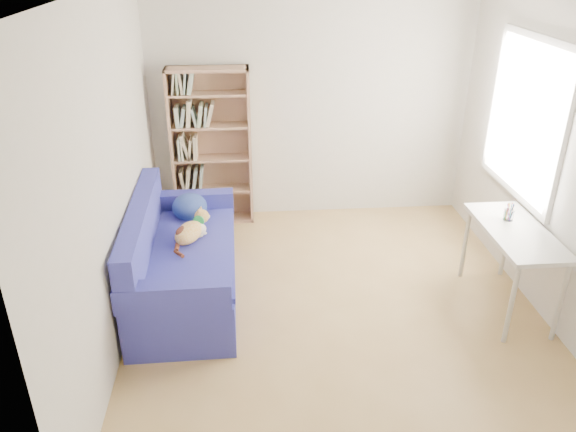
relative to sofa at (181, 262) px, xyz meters
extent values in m
plane|color=#A7834B|center=(1.34, -0.34, -0.34)|extent=(4.00, 4.00, 0.00)
cube|color=silver|center=(1.34, 1.66, 0.96)|extent=(3.50, 0.04, 2.60)
cube|color=silver|center=(1.34, -2.34, 0.96)|extent=(3.50, 0.04, 2.60)
cube|color=silver|center=(-0.41, -0.34, 0.96)|extent=(0.04, 4.00, 2.60)
cube|color=silver|center=(3.09, -0.34, 0.96)|extent=(0.04, 4.00, 2.60)
cube|color=white|center=(3.09, 0.26, 1.16)|extent=(0.01, 1.20, 1.30)
cube|color=navy|center=(0.04, -0.02, -0.11)|extent=(0.89, 1.83, 0.45)
cube|color=navy|center=(-0.31, -0.02, 0.34)|extent=(0.19, 1.82, 0.44)
cube|color=navy|center=(0.04, 0.80, 0.22)|extent=(0.86, 0.18, 0.20)
cube|color=navy|center=(0.04, -0.85, 0.22)|extent=(0.86, 0.18, 0.20)
cube|color=navy|center=(0.06, -0.02, 0.14)|extent=(0.87, 1.68, 0.05)
ellipsoid|color=navy|center=(0.05, 0.62, 0.24)|extent=(0.34, 0.37, 0.25)
ellipsoid|color=#BF7315|center=(0.08, 0.09, 0.24)|extent=(0.32, 0.43, 0.15)
ellipsoid|color=silver|center=(0.14, 0.20, 0.22)|extent=(0.17, 0.19, 0.09)
ellipsoid|color=#3B1A10|center=(0.06, 0.05, 0.27)|extent=(0.18, 0.22, 0.07)
sphere|color=#BF7315|center=(0.10, 0.36, 0.27)|extent=(0.14, 0.14, 0.14)
cone|color=#BF7315|center=(0.08, 0.40, 0.34)|extent=(0.07, 0.07, 0.07)
cone|color=#BF7315|center=(0.08, 0.33, 0.34)|extent=(0.06, 0.07, 0.07)
cylinder|color=green|center=(0.10, 0.30, 0.26)|extent=(0.11, 0.07, 0.11)
cylinder|color=#3B1A10|center=(0.06, -0.12, 0.21)|extent=(0.04, 0.15, 0.05)
cube|color=#A97B5B|center=(-0.18, 1.51, 0.53)|extent=(0.03, 0.27, 1.73)
cube|color=#A97B5B|center=(0.66, 1.51, 0.53)|extent=(0.03, 0.27, 1.73)
cube|color=#A97B5B|center=(0.24, 1.51, 1.38)|extent=(0.87, 0.27, 0.03)
cube|color=#A97B5B|center=(0.24, 1.51, -0.32)|extent=(0.87, 0.27, 0.03)
cube|color=#A97B5B|center=(0.24, 1.63, 0.53)|extent=(0.87, 0.02, 1.73)
cube|color=white|center=(2.83, -0.40, 0.39)|extent=(0.50, 1.09, 0.04)
cylinder|color=silver|center=(3.02, 0.09, 0.02)|extent=(0.04, 0.04, 0.71)
cylinder|color=silver|center=(3.02, -0.89, 0.02)|extent=(0.04, 0.04, 0.71)
cylinder|color=silver|center=(2.63, 0.09, 0.02)|extent=(0.04, 0.04, 0.71)
cylinder|color=silver|center=(2.63, -0.89, 0.02)|extent=(0.04, 0.04, 0.71)
cylinder|color=white|center=(2.83, -0.22, 0.46)|extent=(0.08, 0.08, 0.09)
camera|label=1|loc=(0.61, -4.34, 2.56)|focal=35.00mm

